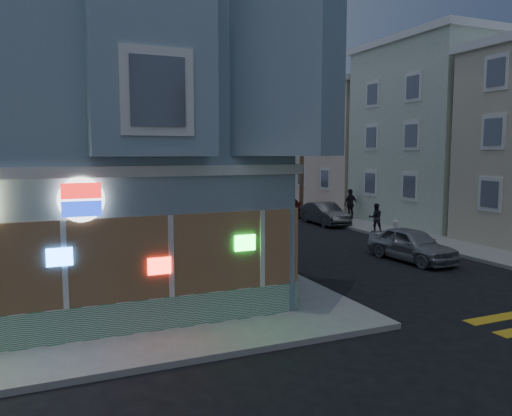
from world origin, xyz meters
TOP-DOWN VIEW (x-y plane):
  - ground at (0.00, 0.00)m, footprint 120.00×120.00m
  - sidewalk_ne at (23.00, 23.00)m, footprint 24.00×42.00m
  - corner_building at (-6.00, 10.98)m, footprint 14.60×14.60m
  - row_house_b at (19.50, 16.00)m, footprint 12.00×8.60m
  - row_house_c at (19.50, 25.00)m, footprint 12.00×8.60m
  - row_house_d at (19.50, 34.00)m, footprint 12.00×8.60m
  - utility_pole at (12.00, 24.00)m, footprint 2.20×0.30m
  - street_tree_near at (12.20, 30.00)m, footprint 3.00×3.00m
  - street_tree_far at (12.20, 38.00)m, footprint 3.00×3.00m
  - pedestrian_a at (11.30, 14.27)m, footprint 0.93×0.84m
  - pedestrian_b at (13.00, 19.22)m, footprint 1.22×0.75m
  - parked_car_a at (8.60, 8.22)m, footprint 1.92×4.14m
  - parked_car_b at (10.70, 18.58)m, footprint 1.59×4.17m
  - parked_car_c at (10.70, 23.78)m, footprint 2.35×4.65m
  - parked_car_d at (10.70, 28.98)m, footprint 2.22×4.42m
  - traffic_signal at (0.13, 4.75)m, footprint 0.64×0.59m
  - fire_hydrant at (11.30, 12.60)m, footprint 0.50×0.29m

SIDE VIEW (x-z plane):
  - ground at x=0.00m, z-range 0.00..0.00m
  - sidewalk_ne at x=23.00m, z-range 0.00..0.15m
  - parked_car_d at x=10.70m, z-range 0.00..1.20m
  - fire_hydrant at x=11.30m, z-range 0.17..1.03m
  - parked_car_c at x=10.70m, z-range 0.00..1.30m
  - parked_car_b at x=10.70m, z-range 0.00..1.36m
  - parked_car_a at x=8.60m, z-range 0.00..1.37m
  - pedestrian_a at x=11.30m, z-range 0.15..1.70m
  - pedestrian_b at x=13.00m, z-range 0.15..2.10m
  - traffic_signal at x=0.13m, z-range 1.07..6.31m
  - street_tree_near at x=12.20m, z-range 1.29..6.59m
  - street_tree_far at x=12.20m, z-range 1.29..6.59m
  - row_house_c at x=19.50m, z-range 0.15..9.15m
  - utility_pole at x=12.00m, z-range 0.30..9.30m
  - row_house_b at x=19.50m, z-range 0.15..10.65m
  - row_house_d at x=19.50m, z-range 0.15..10.65m
  - corner_building at x=-6.00m, z-range 0.12..11.52m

